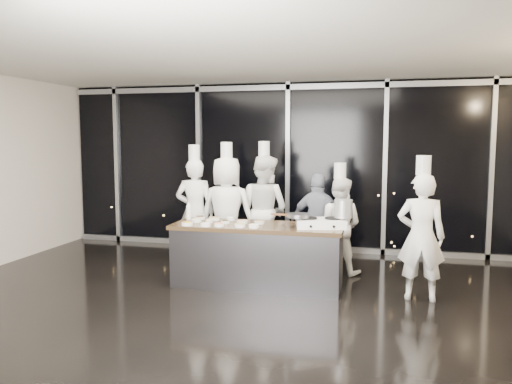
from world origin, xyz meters
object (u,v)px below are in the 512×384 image
(guest, at_px, (318,222))
(chef_right, at_px, (339,225))
(chef_center, at_px, (264,209))
(frying_pan, at_px, (298,216))
(stock_pot, at_px, (343,209))
(chef_left, at_px, (227,212))
(chef_far_left, at_px, (195,211))
(stove, at_px, (321,223))
(chef_side, at_px, (421,235))
(demo_counter, at_px, (257,255))

(guest, bearing_deg, chef_right, 170.60)
(chef_center, xyz_separation_m, guest, (0.94, -0.16, -0.15))
(frying_pan, distance_m, stock_pot, 0.63)
(chef_left, bearing_deg, chef_right, -176.34)
(chef_far_left, bearing_deg, guest, 176.14)
(chef_right, bearing_deg, stove, 95.02)
(stove, xyz_separation_m, guest, (-0.16, 1.13, -0.17))
(guest, xyz_separation_m, chef_side, (1.49, -1.21, 0.07))
(stove, height_order, frying_pan, frying_pan)
(frying_pan, height_order, chef_right, chef_right)
(stock_pot, relative_size, chef_left, 0.12)
(chef_far_left, relative_size, guest, 1.29)
(chef_far_left, bearing_deg, stock_pot, 152.12)
(demo_counter, bearing_deg, chef_left, 128.89)
(demo_counter, relative_size, chef_right, 1.40)
(stock_pot, bearing_deg, chef_far_left, 159.72)
(demo_counter, xyz_separation_m, stove, (0.91, -0.02, 0.51))
(stove, bearing_deg, chef_left, 139.00)
(chef_right, bearing_deg, chef_left, 17.45)
(stove, relative_size, chef_left, 0.36)
(demo_counter, distance_m, chef_center, 1.37)
(chef_left, height_order, guest, chef_left)
(stock_pot, xyz_separation_m, chef_left, (-1.96, 0.88, -0.23))
(demo_counter, height_order, chef_right, chef_right)
(demo_counter, bearing_deg, stock_pot, 1.50)
(demo_counter, height_order, guest, guest)
(stove, distance_m, chef_right, 1.04)
(chef_left, bearing_deg, chef_side, 162.39)
(chef_left, height_order, chef_center, chef_center)
(frying_pan, bearing_deg, chef_far_left, 139.63)
(demo_counter, height_order, stock_pot, stock_pot)
(chef_far_left, height_order, chef_left, chef_left)
(chef_left, bearing_deg, stock_pot, 157.01)
(chef_center, bearing_deg, frying_pan, 143.55)
(chef_left, xyz_separation_m, chef_center, (0.55, 0.35, 0.01))
(guest, bearing_deg, stove, 107.19)
(stove, relative_size, frying_pan, 1.29)
(stove, relative_size, chef_center, 0.35)
(chef_right, bearing_deg, demo_counter, 57.26)
(stock_pot, bearing_deg, chef_side, -7.73)
(demo_counter, height_order, chef_center, chef_center)
(chef_far_left, distance_m, chef_left, 0.58)
(chef_side, bearing_deg, chef_center, -26.70)
(frying_pan, bearing_deg, chef_side, -11.94)
(chef_center, distance_m, chef_right, 1.32)
(chef_far_left, distance_m, guest, 2.08)
(chef_far_left, bearing_deg, demo_counter, 136.09)
(stove, height_order, chef_side, chef_side)
(chef_left, distance_m, chef_side, 3.15)
(chef_left, bearing_deg, chef_far_left, -3.82)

